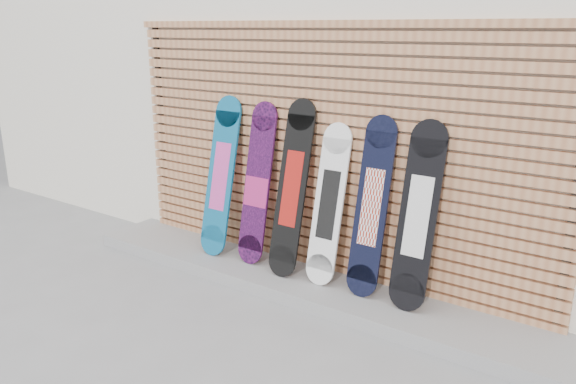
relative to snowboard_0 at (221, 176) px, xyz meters
name	(u,v)px	position (x,y,z in m)	size (l,w,h in m)	color
ground	(270,326)	(1.14, -0.76, -0.87)	(80.00, 80.00, 0.00)	gray
building	(489,67)	(1.64, 2.74, 0.93)	(12.00, 5.00, 3.60)	beige
concrete_step	(302,283)	(0.99, -0.08, -0.81)	(4.60, 0.70, 0.12)	gray
slat_wall	(321,150)	(0.99, 0.21, 0.34)	(4.26, 0.08, 2.29)	#A56945
snowboard_0	(221,176)	(0.00, 0.00, 0.00)	(0.30, 0.38, 1.51)	#0D5781
snowboard_1	(257,185)	(0.42, 0.02, -0.02)	(0.27, 0.32, 1.48)	black
snowboard_2	(292,189)	(0.83, 0.00, 0.02)	(0.28, 0.39, 1.54)	black
snowboard_3	(329,205)	(1.19, 0.02, -0.07)	(0.27, 0.33, 1.36)	silver
snowboard_4	(372,207)	(1.59, 0.03, -0.02)	(0.27, 0.32, 1.46)	black
snowboard_5	(418,217)	(1.98, 0.02, -0.02)	(0.30, 0.33, 1.46)	black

